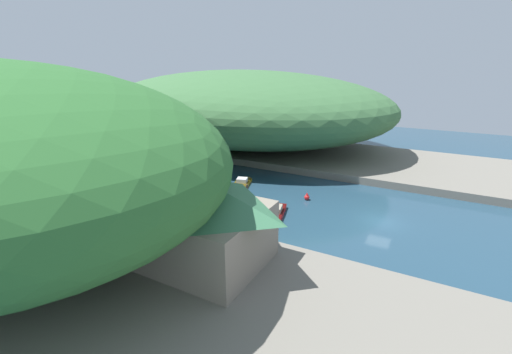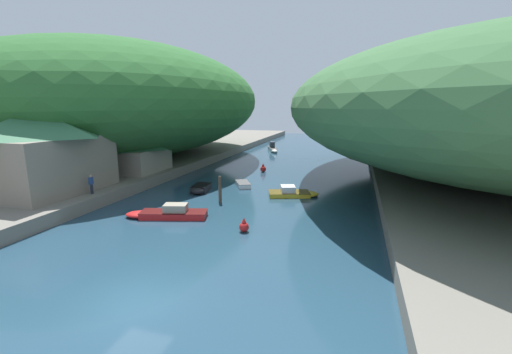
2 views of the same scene
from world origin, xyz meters
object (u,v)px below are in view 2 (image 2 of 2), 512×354
channel_buoy_near (263,169)px  person_on_quay (91,183)px  channel_buoy_far (244,226)px  boat_mid_channel (242,183)px  boat_moored_right (200,189)px  boat_far_upstream (273,149)px  boat_small_dinghy (166,213)px  waterfront_building (40,149)px  boathouse_shed (135,151)px  boat_near_quay (294,193)px

channel_buoy_near → person_on_quay: (-10.11, -19.20, 1.62)m
channel_buoy_near → channel_buoy_far: (4.40, -21.38, -0.05)m
boat_mid_channel → boat_moored_right: bearing=-157.2°
boat_far_upstream → channel_buoy_far: boat_far_upstream is taller
boat_moored_right → channel_buoy_far: (7.71, -9.26, 0.05)m
boat_small_dinghy → channel_buoy_near: bearing=-21.9°
channel_buoy_near → channel_buoy_far: 21.83m
boat_small_dinghy → channel_buoy_near: size_ratio=5.62×
boat_mid_channel → boat_far_upstream: boat_far_upstream is taller
boat_mid_channel → channel_buoy_near: channel_buoy_near is taller
waterfront_building → channel_buoy_far: 19.87m
boat_far_upstream → boathouse_shed: bearing=50.3°
boat_near_quay → boat_moored_right: bearing=-99.8°
boathouse_shed → boat_far_upstream: 30.92m
boat_mid_channel → channel_buoy_near: size_ratio=3.14×
boathouse_shed → boat_near_quay: size_ratio=1.33×
boat_mid_channel → person_on_quay: (-9.96, -11.01, 1.83)m
boat_moored_right → boat_mid_channel: bearing=-136.4°
boat_moored_right → waterfront_building: bearing=25.0°
boat_mid_channel → boat_far_upstream: (-3.49, 28.68, 0.28)m
boathouse_shed → boat_moored_right: bearing=-18.7°
boathouse_shed → boat_far_upstream: boathouse_shed is taller
channel_buoy_far → boat_near_quay: bearing=81.4°
boat_near_quay → channel_buoy_far: (-1.59, -10.51, 0.10)m
boat_small_dinghy → channel_buoy_near: 20.27m
boat_near_quay → channel_buoy_far: 10.63m
waterfront_building → boat_near_quay: size_ratio=2.01×
boat_moored_right → boat_near_quay: 9.39m
channel_buoy_far → boat_moored_right: bearing=129.8°
channel_buoy_far → person_on_quay: bearing=171.5°
boat_near_quay → person_on_quay: 18.22m
waterfront_building → boat_moored_right: 14.46m
boat_moored_right → boat_small_dinghy: boat_small_dinghy is taller
waterfront_building → channel_buoy_far: bearing=-5.5°
waterfront_building → boat_mid_channel: bearing=37.6°
boathouse_shed → channel_buoy_near: size_ratio=5.96×
waterfront_building → boathouse_shed: size_ratio=1.51×
boat_far_upstream → channel_buoy_near: boat_far_upstream is taller
boat_far_upstream → channel_buoy_near: (3.64, -20.49, -0.07)m
boat_moored_right → channel_buoy_far: 12.05m
boat_near_quay → person_on_quay: size_ratio=3.07×
channel_buoy_far → boat_small_dinghy: bearing=169.6°
channel_buoy_far → person_on_quay: (-14.51, 2.18, 1.68)m
boat_mid_channel → boat_near_quay: boat_near_quay is taller
boat_mid_channel → boat_far_upstream: 28.89m
boat_moored_right → boathouse_shed: bearing=-26.3°
boat_far_upstream → boat_near_quay: boat_far_upstream is taller
boat_mid_channel → channel_buoy_far: 13.95m
boat_moored_right → boat_mid_channel: boat_moored_right is taller
waterfront_building → boat_small_dinghy: 13.26m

